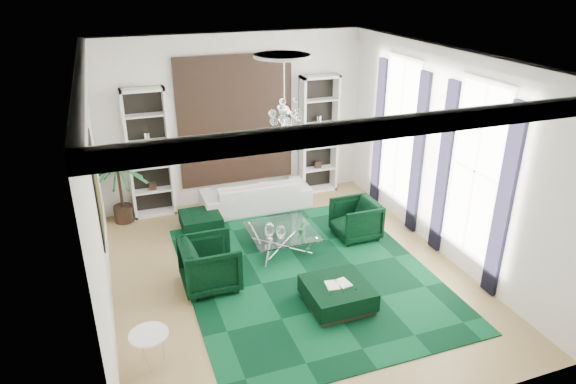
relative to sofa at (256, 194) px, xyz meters
name	(u,v)px	position (x,y,z in m)	size (l,w,h in m)	color
floor	(289,274)	(-0.22, -2.79, -0.36)	(6.00, 7.00, 0.02)	tan
ceiling	(289,56)	(-0.22, -2.79, 3.46)	(6.00, 7.00, 0.02)	white
wall_back	(235,120)	(-0.22, 0.72, 1.55)	(6.00, 0.02, 3.80)	white
wall_front	(403,292)	(-0.22, -6.30, 1.55)	(6.00, 0.02, 3.80)	white
wall_left	(95,201)	(-3.23, -2.79, 1.55)	(0.02, 7.00, 3.80)	white
wall_right	(444,154)	(2.79, -2.79, 1.55)	(0.02, 7.00, 3.80)	white
crown_molding	(289,64)	(-0.22, -2.79, 3.35)	(6.00, 7.00, 0.18)	white
ceiling_medallion	(282,56)	(-0.22, -2.49, 3.42)	(0.90, 0.90, 0.05)	white
tapestry	(236,121)	(-0.22, 0.67, 1.55)	(2.50, 0.06, 2.80)	black
shelving_left	(149,154)	(-2.17, 0.52, 1.05)	(0.90, 0.38, 2.80)	white
shelving_right	(319,135)	(1.73, 0.52, 1.05)	(0.90, 0.38, 2.80)	white
painting	(97,189)	(-3.19, -2.19, 1.50)	(0.04, 1.30, 1.60)	black
window_near	(475,171)	(2.77, -3.69, 1.55)	(0.03, 1.10, 2.90)	white
curtain_near_a	(504,204)	(2.73, -4.47, 1.30)	(0.07, 0.30, 3.25)	black
curtain_near_b	(444,170)	(2.73, -2.91, 1.30)	(0.07, 0.30, 3.25)	black
window_far	(400,132)	(2.77, -1.29, 1.55)	(0.03, 1.10, 2.90)	white
curtain_far_a	(418,155)	(2.73, -2.07, 1.30)	(0.07, 0.30, 3.25)	black
curtain_far_b	(379,133)	(2.73, -0.51, 1.30)	(0.07, 0.30, 3.25)	black
rug	(308,275)	(0.09, -2.96, -0.34)	(4.20, 5.00, 0.02)	black
sofa	(256,194)	(0.00, 0.00, 0.00)	(2.40, 0.94, 0.70)	silver
armchair_left	(210,264)	(-1.60, -2.70, 0.08)	(0.93, 0.96, 0.87)	black
armchair_right	(356,219)	(1.51, -1.95, 0.04)	(0.83, 0.85, 0.78)	black
coffee_table	(282,240)	(-0.06, -1.95, -0.14)	(1.23, 1.23, 0.42)	white
ottoman_side	(201,222)	(-1.36, -0.59, -0.17)	(0.81, 0.81, 0.36)	black
ottoman_front	(337,295)	(0.19, -3.93, -0.15)	(0.99, 0.99, 0.40)	black
book	(338,284)	(0.19, -3.93, 0.06)	(0.40, 0.27, 0.03)	white
side_table	(151,350)	(-2.77, -4.30, -0.09)	(0.53, 0.53, 0.51)	white
palm	(118,175)	(-2.84, 0.36, 0.73)	(1.35, 1.35, 2.16)	#1D6434
chandelier	(284,111)	(-0.13, -2.32, 2.50)	(0.75, 0.75, 0.68)	white
table_plant	(302,228)	(0.25, -2.21, 0.20)	(0.14, 0.11, 0.25)	#1D6434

